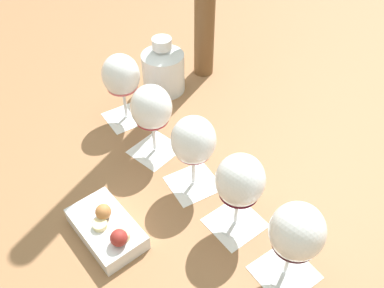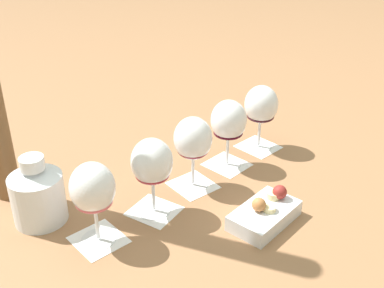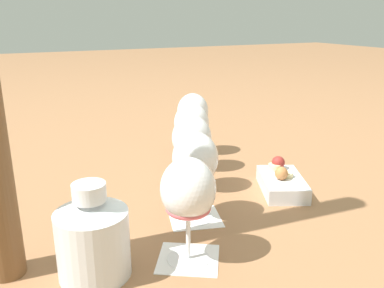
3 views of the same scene
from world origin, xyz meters
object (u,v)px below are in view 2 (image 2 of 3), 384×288
at_px(wine_glass_0, 93,191).
at_px(wine_glass_4, 261,107).
at_px(ceramic_vase, 37,193).
at_px(wine_glass_2, 193,142).
at_px(wine_glass_1, 152,165).
at_px(wine_glass_3, 229,123).
at_px(snack_dish, 265,213).

bearing_deg(wine_glass_0, wine_glass_4, -26.82).
xyz_separation_m(wine_glass_4, ceramic_vase, (-0.45, 0.39, -0.05)).
height_order(wine_glass_2, wine_glass_4, same).
xyz_separation_m(wine_glass_1, wine_glass_3, (0.24, -0.11, 0.00)).
relative_size(wine_glass_2, wine_glass_3, 1.00).
height_order(wine_glass_3, snack_dish, wine_glass_3).
bearing_deg(wine_glass_1, ceramic_vase, 113.31).
distance_m(wine_glass_0, wine_glass_2, 0.28).
height_order(wine_glass_0, snack_dish, wine_glass_0).
xyz_separation_m(wine_glass_1, snack_dish, (0.03, -0.24, -0.10)).
bearing_deg(snack_dish, wine_glass_0, 116.66).
xyz_separation_m(wine_glass_2, ceramic_vase, (-0.22, 0.27, -0.05)).
bearing_deg(wine_glass_4, snack_dish, -167.96).
distance_m(wine_glass_1, wine_glass_4, 0.40).
relative_size(wine_glass_1, wine_glass_2, 1.00).
xyz_separation_m(wine_glass_2, wine_glass_3, (0.12, -0.06, 0.00)).
relative_size(wine_glass_1, wine_glass_3, 1.00).
distance_m(wine_glass_3, wine_glass_4, 0.13).
bearing_deg(wine_glass_3, wine_glass_1, 155.65).
bearing_deg(ceramic_vase, wine_glass_2, -51.34).
relative_size(wine_glass_3, ceramic_vase, 1.15).
relative_size(wine_glass_0, wine_glass_3, 1.00).
bearing_deg(wine_glass_2, wine_glass_1, 157.11).
bearing_deg(wine_glass_1, snack_dish, -82.02).
xyz_separation_m(wine_glass_0, ceramic_vase, (0.03, 0.15, -0.05)).
xyz_separation_m(wine_glass_0, snack_dish, (0.16, -0.31, -0.10)).
distance_m(wine_glass_1, wine_glass_2, 0.13).
xyz_separation_m(wine_glass_2, wine_glass_4, (0.23, -0.12, 0.00)).
height_order(wine_glass_4, snack_dish, wine_glass_4).
bearing_deg(wine_glass_2, ceramic_vase, 128.66).
bearing_deg(wine_glass_1, wine_glass_0, 149.18).
bearing_deg(wine_glass_2, wine_glass_4, -26.64).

